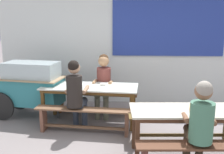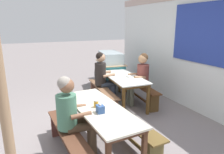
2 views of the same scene
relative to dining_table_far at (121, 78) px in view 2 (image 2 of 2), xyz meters
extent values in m
plane|color=gray|center=(0.97, -1.15, -0.68)|extent=(40.00, 40.00, 0.00)
cube|color=silver|center=(0.97, 1.41, 0.62)|extent=(6.68, 0.12, 2.60)
cube|color=#273B94|center=(1.69, 1.32, 1.14)|extent=(2.62, 0.03, 1.29)
cube|color=silver|center=(0.00, 0.00, 0.06)|extent=(1.93, 0.88, 0.03)
cube|color=brown|center=(0.00, 0.00, 0.02)|extent=(1.85, 0.81, 0.06)
cube|color=brown|center=(0.88, 0.23, -0.35)|extent=(0.06, 0.06, 0.67)
cube|color=brown|center=(0.83, -0.37, -0.35)|extent=(0.06, 0.06, 0.67)
cube|color=brown|center=(-0.83, 0.37, -0.35)|extent=(0.06, 0.06, 0.67)
cube|color=brown|center=(-0.88, -0.23, -0.35)|extent=(0.06, 0.06, 0.67)
cube|color=beige|center=(1.69, -1.27, 0.06)|extent=(1.86, 0.75, 0.03)
cube|color=#4D2F1E|center=(1.69, -1.27, 0.02)|extent=(1.78, 0.69, 0.06)
cube|color=#4D2F1E|center=(2.51, -0.96, -0.35)|extent=(0.06, 0.06, 0.67)
cube|color=#4D2F1E|center=(0.85, -1.05, -0.35)|extent=(0.06, 0.06, 0.67)
cube|color=#4D2F1E|center=(0.87, -1.58, -0.35)|extent=(0.06, 0.06, 0.67)
cube|color=#593218|center=(0.04, 0.51, -0.23)|extent=(1.85, 0.42, 0.03)
cube|color=#543A1C|center=(0.84, 0.44, -0.46)|extent=(0.08, 0.23, 0.44)
cube|color=#552F11|center=(-0.75, 0.58, -0.46)|extent=(0.08, 0.23, 0.44)
cube|color=#593218|center=(0.04, 0.51, -0.57)|extent=(1.55, 0.17, 0.04)
cube|color=brown|center=(-0.04, -0.51, -0.23)|extent=(1.81, 0.40, 0.03)
cube|color=brown|center=(0.73, -0.57, -0.46)|extent=(0.08, 0.21, 0.44)
cube|color=brown|center=(-0.82, -0.44, -0.46)|extent=(0.08, 0.21, 0.44)
cube|color=brown|center=(-0.04, -0.51, -0.57)|extent=(1.52, 0.17, 0.04)
cube|color=brown|center=(1.67, -0.76, -0.23)|extent=(1.83, 0.39, 0.03)
cube|color=brown|center=(0.88, -0.80, -0.46)|extent=(0.07, 0.26, 0.44)
cube|color=brown|center=(1.67, -0.76, -0.57)|extent=(1.53, 0.13, 0.04)
cube|color=brown|center=(1.72, -1.78, -0.23)|extent=(1.78, 0.37, 0.03)
cube|color=#562E28|center=(0.96, -1.82, -0.47)|extent=(0.07, 0.23, 0.44)
cube|color=brown|center=(1.72, -1.78, -0.57)|extent=(1.49, 0.12, 0.04)
cube|color=teal|center=(-1.24, 0.25, -0.12)|extent=(1.30, 0.80, 0.54)
cube|color=silver|center=(-1.24, 0.25, 0.32)|extent=(1.17, 0.72, 0.34)
cube|color=tan|center=(-1.24, 0.25, 0.16)|extent=(1.39, 0.89, 0.02)
cylinder|color=black|center=(-1.74, 0.68, -0.39)|extent=(0.59, 0.14, 0.59)
cylinder|color=black|center=(-1.85, 0.01, -0.39)|extent=(0.59, 0.14, 0.59)
cylinder|color=#333333|center=(-0.71, 0.16, -0.54)|extent=(0.05, 0.05, 0.29)
cylinder|color=#3F3F3F|center=(-0.47, 0.13, 0.04)|extent=(0.14, 0.61, 0.04)
cylinder|color=#303847|center=(-0.09, -0.19, -0.45)|extent=(0.11, 0.11, 0.47)
cylinder|color=#303847|center=(-0.26, -0.17, -0.45)|extent=(0.11, 0.11, 0.47)
cylinder|color=#303847|center=(-0.10, -0.35, -0.17)|extent=(0.16, 0.37, 0.13)
cylinder|color=#303847|center=(-0.28, -0.33, -0.17)|extent=(0.16, 0.37, 0.13)
cylinder|color=black|center=(-0.21, -0.50, 0.11)|extent=(0.28, 0.28, 0.57)
sphere|color=tan|center=(-0.20, -0.48, 0.53)|extent=(0.22, 0.22, 0.22)
sphere|color=black|center=(-0.21, -0.51, 0.56)|extent=(0.20, 0.20, 0.20)
cylinder|color=tan|center=(-0.03, -0.33, 0.09)|extent=(0.10, 0.31, 0.10)
cylinder|color=tan|center=(-0.35, -0.30, 0.09)|extent=(0.10, 0.31, 0.10)
cylinder|color=#4D3B2A|center=(1.78, -1.42, -0.45)|extent=(0.11, 0.11, 0.47)
cylinder|color=#4D3B2A|center=(1.60, -1.41, -0.45)|extent=(0.11, 0.11, 0.47)
cylinder|color=#4D3B2A|center=(1.77, -1.60, -0.17)|extent=(0.16, 0.42, 0.13)
cylinder|color=#4D3B2A|center=(1.59, -1.59, -0.17)|extent=(0.16, 0.42, 0.13)
cylinder|color=#45775F|center=(1.67, -1.78, 0.08)|extent=(0.30, 0.30, 0.52)
sphere|color=brown|center=(1.67, -1.76, 0.49)|extent=(0.22, 0.22, 0.22)
sphere|color=gray|center=(1.67, -1.79, 0.53)|extent=(0.20, 0.20, 0.20)
cylinder|color=brown|center=(1.85, -1.61, 0.07)|extent=(0.09, 0.31, 0.09)
cylinder|color=brown|center=(1.51, -1.59, 0.07)|extent=(0.09, 0.31, 0.09)
cylinder|color=#636754|center=(0.13, 0.16, -0.45)|extent=(0.11, 0.11, 0.47)
cylinder|color=#636754|center=(0.31, 0.14, -0.45)|extent=(0.11, 0.11, 0.47)
cylinder|color=#636754|center=(0.14, 0.33, -0.17)|extent=(0.15, 0.39, 0.13)
cylinder|color=#636754|center=(0.32, 0.32, -0.17)|extent=(0.15, 0.39, 0.13)
cylinder|color=brown|center=(0.24, 0.49, 0.09)|extent=(0.30, 0.30, 0.53)
sphere|color=tan|center=(0.24, 0.47, 0.49)|extent=(0.23, 0.23, 0.23)
sphere|color=#4C331E|center=(0.24, 0.50, 0.53)|extent=(0.21, 0.21, 0.21)
cylinder|color=tan|center=(0.06, 0.32, 0.07)|extent=(0.09, 0.31, 0.08)
cylinder|color=tan|center=(0.40, 0.30, 0.07)|extent=(0.09, 0.31, 0.11)
cube|color=#2F4F8A|center=(1.89, -1.33, 0.13)|extent=(0.13, 0.10, 0.12)
cube|color=white|center=(1.89, -1.33, 0.20)|extent=(0.05, 0.03, 0.02)
cylinder|color=gold|center=(1.67, -1.31, 0.12)|extent=(0.07, 0.07, 0.10)
cylinder|color=white|center=(1.67, -1.31, 0.18)|extent=(0.07, 0.07, 0.02)
cylinder|color=silver|center=(0.26, 0.06, 0.09)|extent=(0.12, 0.12, 0.04)
cylinder|color=#A27F5C|center=(2.61, -2.51, 0.44)|extent=(0.09, 0.09, 2.25)
camera|label=1|loc=(0.69, -4.92, 1.37)|focal=41.66mm
camera|label=2|loc=(4.51, -2.35, 1.36)|focal=32.91mm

